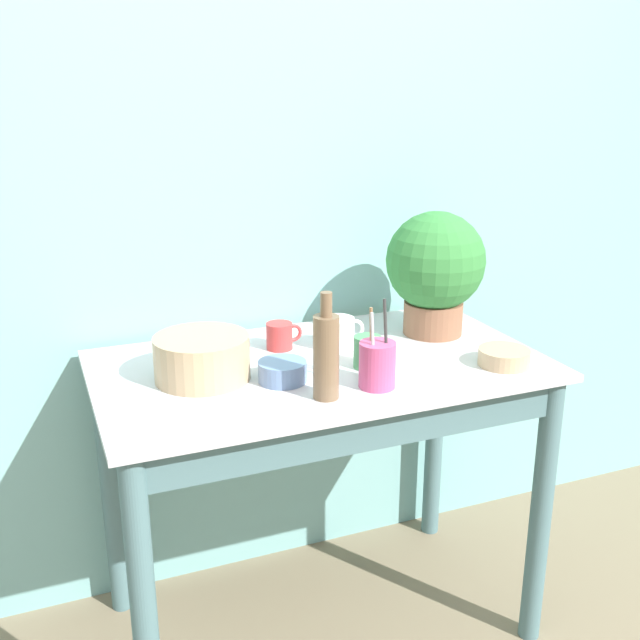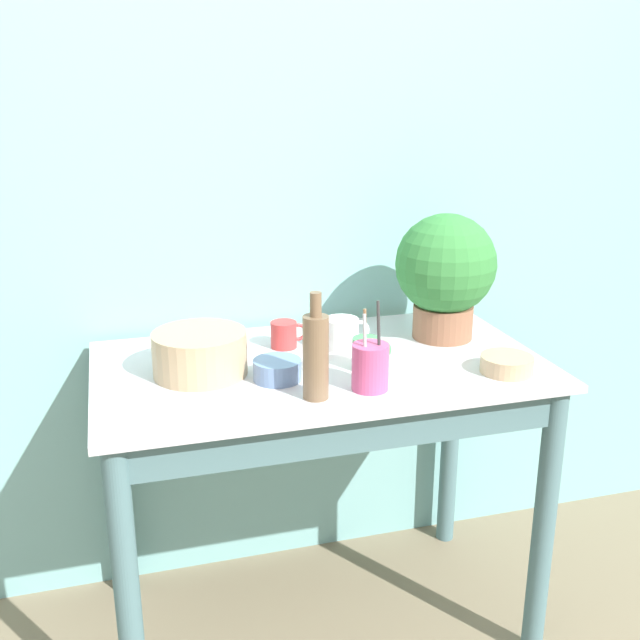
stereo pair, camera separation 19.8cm
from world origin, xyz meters
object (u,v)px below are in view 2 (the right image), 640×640
at_px(mug_white, 342,334).
at_px(mug_green, 367,353).
at_px(potted_plant, 445,270).
at_px(bowl_small_tan, 507,364).
at_px(bottle_tall, 316,355).
at_px(utensil_cup, 370,366).
at_px(mug_red, 285,335).
at_px(bowl_wash_large, 200,353).
at_px(bowl_small_blue, 277,370).

relative_size(mug_white, mug_green, 1.22).
distance_m(potted_plant, bowl_small_tan, 0.35).
relative_size(bottle_tall, utensil_cup, 1.17).
bearing_deg(potted_plant, mug_red, 174.62).
bearing_deg(mug_white, bowl_wash_large, -168.90).
xyz_separation_m(bowl_wash_large, utensil_cup, (0.39, -0.21, 0.00)).
height_order(bowl_wash_large, mug_red, bowl_wash_large).
distance_m(mug_white, mug_green, 0.17).
bearing_deg(bowl_wash_large, potted_plant, 7.29).
distance_m(bowl_wash_large, bottle_tall, 0.34).
bearing_deg(bowl_small_blue, bowl_small_tan, -11.17).
xyz_separation_m(mug_red, bowl_small_tan, (0.51, -0.34, -0.02)).
height_order(bottle_tall, mug_white, bottle_tall).
height_order(bowl_wash_large, bowl_small_blue, bowl_wash_large).
bearing_deg(mug_green, mug_red, 127.24).
relative_size(bowl_wash_large, bowl_small_tan, 1.77).
bearing_deg(bowl_small_tan, potted_plant, 98.27).
bearing_deg(potted_plant, mug_white, -177.77).
bearing_deg(bowl_small_tan, bottle_tall, -177.88).
relative_size(mug_white, bowl_small_tan, 0.96).
distance_m(bowl_small_blue, utensil_cup, 0.24).
xyz_separation_m(mug_red, mug_white, (0.15, -0.06, 0.01)).
xyz_separation_m(potted_plant, bowl_wash_large, (-0.72, -0.09, -0.15)).
xyz_separation_m(bowl_wash_large, mug_green, (0.42, -0.09, -0.01)).
distance_m(bowl_wash_large, mug_green, 0.43).
bearing_deg(mug_red, bottle_tall, -91.65).
bearing_deg(bowl_small_tan, mug_red, 145.99).
relative_size(bowl_wash_large, bottle_tall, 0.92).
relative_size(mug_red, mug_white, 0.80).
height_order(bottle_tall, bowl_small_tan, bottle_tall).
xyz_separation_m(bottle_tall, mug_red, (0.01, 0.36, -0.07)).
bearing_deg(mug_green, mug_white, 95.40).
distance_m(mug_white, bowl_small_tan, 0.46).
bearing_deg(bowl_wash_large, bowl_small_blue, -26.98).
xyz_separation_m(potted_plant, mug_green, (-0.30, -0.18, -0.16)).
height_order(bowl_small_blue, utensil_cup, utensil_cup).
bearing_deg(mug_red, potted_plant, -5.38).
bearing_deg(mug_green, bowl_small_tan, -19.70).
bearing_deg(bowl_small_tan, mug_green, 160.30).
bearing_deg(bowl_small_blue, mug_white, 37.31).
bearing_deg(bottle_tall, potted_plant, 33.82).
xyz_separation_m(bottle_tall, utensil_cup, (0.14, 0.01, -0.05)).
xyz_separation_m(bottle_tall, mug_green, (0.18, 0.14, -0.07)).
bearing_deg(mug_red, bowl_wash_large, -151.95).
bearing_deg(bowl_small_blue, mug_green, 1.65).
bearing_deg(mug_white, bowl_small_blue, -142.69).
distance_m(mug_green, utensil_cup, 0.13).
bearing_deg(bottle_tall, bowl_small_blue, 115.19).
xyz_separation_m(mug_green, bowl_small_blue, (-0.24, -0.01, -0.02)).
bearing_deg(utensil_cup, bottle_tall, -174.44).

